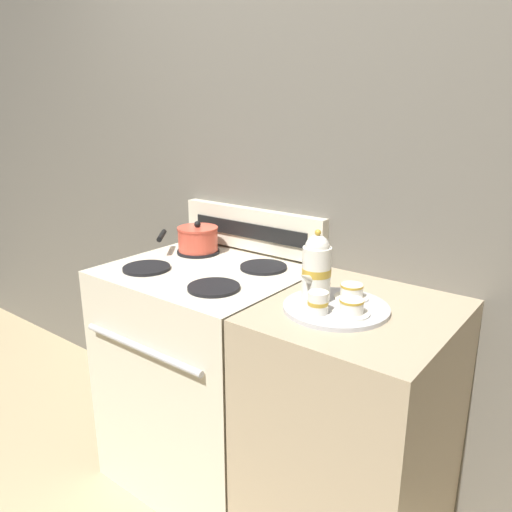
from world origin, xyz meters
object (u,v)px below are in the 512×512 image
object	(u,v)px
saucepan	(197,238)
teacup_right	(352,307)
serving_tray	(336,308)
stove	(208,374)
teacup_left	(352,291)
teapot	(316,268)
creamer_jug	(318,302)

from	to	relation	value
saucepan	teacup_right	bearing A→B (deg)	-14.50
teacup_right	saucepan	bearing A→B (deg)	165.50
saucepan	serving_tray	xyz separation A→B (m)	(0.77, -0.19, -0.06)
stove	saucepan	bearing A→B (deg)	141.54
serving_tray	teacup_left	world-z (taller)	teacup_left
stove	teapot	size ratio (longest dim) A/B	4.04
teacup_left	teacup_right	xyz separation A→B (m)	(0.06, -0.11, 0.00)
saucepan	teapot	xyz separation A→B (m)	(0.70, -0.19, 0.06)
teapot	teacup_left	size ratio (longest dim) A/B	2.09
serving_tray	teacup_right	world-z (taller)	teacup_right
teapot	teacup_right	distance (m)	0.17
teacup_left	saucepan	bearing A→B (deg)	172.51
saucepan	teacup_right	size ratio (longest dim) A/B	2.32
saucepan	teacup_left	xyz separation A→B (m)	(0.78, -0.10, -0.03)
teacup_left	teacup_right	world-z (taller)	same
teacup_left	teacup_right	distance (m)	0.13
teacup_left	teapot	bearing A→B (deg)	-133.74
stove	serving_tray	size ratio (longest dim) A/B	2.84
stove	teacup_left	bearing A→B (deg)	3.57
teapot	teacup_right	xyz separation A→B (m)	(0.14, -0.03, -0.08)
teacup_right	serving_tray	bearing A→B (deg)	155.65
saucepan	creamer_jug	size ratio (longest dim) A/B	3.89
teacup_right	creamer_jug	distance (m)	0.10
stove	creamer_jug	bearing A→B (deg)	-12.49
teacup_left	stove	bearing A→B (deg)	-176.43
serving_tray	creamer_jug	bearing A→B (deg)	-101.50
teacup_left	creamer_jug	distance (m)	0.17
stove	serving_tray	bearing A→B (deg)	-4.46
teapot	creamer_jug	distance (m)	0.12
stove	serving_tray	distance (m)	0.76
stove	teacup_right	size ratio (longest dim) A/B	8.45
stove	creamer_jug	distance (m)	0.78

